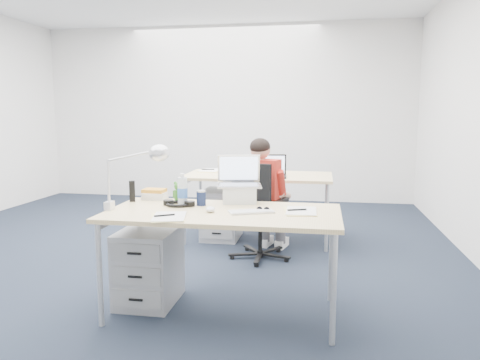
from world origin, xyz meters
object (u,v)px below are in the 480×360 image
object	(u,v)px
wireless_keyboard	(251,212)
can_koozie	(201,198)
book_stack	(155,194)
water_bottle	(182,189)
office_chair	(259,232)
silver_laptop	(239,179)
bear_figurine	(178,192)
seated_person	(265,197)
desk_lamp	(128,176)
headphones	(179,203)
sunglasses	(263,210)
desk_far	(258,179)
cordless_phone	(132,191)
dark_laptop	(270,165)
computer_mouse	(210,209)
far_cup	(276,170)
drawer_pedestal_near	(149,266)
drawer_pedestal_far	(222,214)
desk_near	(223,218)

from	to	relation	value
wireless_keyboard	can_koozie	world-z (taller)	can_koozie
book_stack	water_bottle	bearing A→B (deg)	-34.53
office_chair	book_stack	size ratio (longest dim) A/B	5.25
silver_laptop	bear_figurine	xyz separation A→B (m)	(-0.45, -0.10, -0.09)
seated_person	book_stack	distance (m)	1.32
silver_laptop	desk_lamp	bearing A→B (deg)	-160.06
headphones	sunglasses	size ratio (longest dim) A/B	2.64
desk_far	cordless_phone	distance (m)	1.90
silver_laptop	dark_laptop	world-z (taller)	silver_laptop
book_stack	cordless_phone	world-z (taller)	cordless_phone
computer_mouse	book_stack	size ratio (longest dim) A/B	0.57
water_bottle	silver_laptop	bearing A→B (deg)	26.53
desk_far	far_cup	distance (m)	0.22
computer_mouse	drawer_pedestal_near	bearing A→B (deg)	150.59
desk_far	silver_laptop	bearing A→B (deg)	-87.33
far_cup	wireless_keyboard	bearing A→B (deg)	-89.24
drawer_pedestal_far	computer_mouse	bearing A→B (deg)	-79.92
wireless_keyboard	water_bottle	distance (m)	0.57
desk_lamp	headphones	bearing A→B (deg)	54.15
computer_mouse	bear_figurine	world-z (taller)	bear_figurine
cordless_phone	sunglasses	world-z (taller)	cordless_phone
drawer_pedestal_near	far_cup	bearing A→B (deg)	67.87
water_bottle	book_stack	xyz separation A→B (m)	(-0.29, 0.20, -0.08)
computer_mouse	book_stack	distance (m)	0.67
silver_laptop	far_cup	distance (m)	1.61
computer_mouse	dark_laptop	xyz separation A→B (m)	(0.21, 1.83, 0.11)
silver_laptop	bear_figurine	bearing A→B (deg)	-178.71
headphones	dark_laptop	distance (m)	1.72
seated_person	drawer_pedestal_far	world-z (taller)	seated_person
seated_person	headphones	distance (m)	1.39
book_stack	cordless_phone	bearing A→B (deg)	-135.77
water_bottle	bear_figurine	bearing A→B (deg)	124.33
bear_figurine	far_cup	distance (m)	1.79
drawer_pedestal_near	silver_laptop	bearing A→B (deg)	21.99
office_chair	seated_person	bearing A→B (deg)	95.74
cordless_phone	desk_lamp	size ratio (longest dim) A/B	0.34
desk_lamp	book_stack	bearing A→B (deg)	103.69
silver_laptop	drawer_pedestal_far	bearing A→B (deg)	95.10
desk_far	silver_laptop	size ratio (longest dim) A/B	4.62
wireless_keyboard	office_chair	bearing A→B (deg)	71.79
seated_person	dark_laptop	bearing A→B (deg)	101.67
book_stack	headphones	bearing A→B (deg)	-39.40
seated_person	book_stack	xyz separation A→B (m)	(-0.74, -1.08, 0.20)
drawer_pedestal_far	wireless_keyboard	size ratio (longest dim) A/B	1.83
drawer_pedestal_near	computer_mouse	xyz separation A→B (m)	(0.50, -0.13, 0.47)
can_koozie	desk_lamp	bearing A→B (deg)	-150.13
far_cup	desk_near	bearing A→B (deg)	-95.12
drawer_pedestal_far	dark_laptop	distance (m)	0.82
wireless_keyboard	bear_figurine	bearing A→B (deg)	132.98
desk_near	dark_laptop	world-z (taller)	dark_laptop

